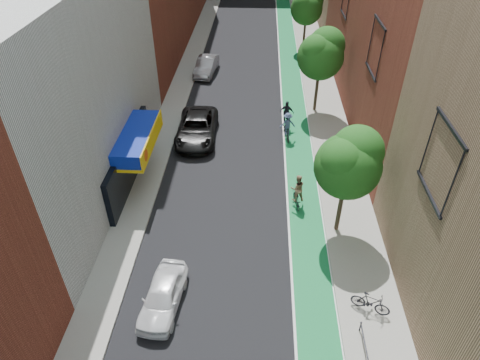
# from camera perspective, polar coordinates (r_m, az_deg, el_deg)

# --- Properties ---
(bike_lane) EXTENTS (2.00, 68.00, 0.01)m
(bike_lane) POSITION_cam_1_polar(r_m,az_deg,el_deg) (37.55, 7.12, 10.60)
(bike_lane) COLOR #14702F
(bike_lane) RESTS_ON ground
(sidewalk_left) EXTENTS (2.00, 68.00, 0.15)m
(sidewalk_left) POSITION_cam_1_polar(r_m,az_deg,el_deg) (38.09, -8.33, 11.01)
(sidewalk_left) COLOR gray
(sidewalk_left) RESTS_ON ground
(sidewalk_right) EXTENTS (3.00, 68.00, 0.15)m
(sidewalk_right) POSITION_cam_1_polar(r_m,az_deg,el_deg) (37.79, 10.97, 10.50)
(sidewalk_right) COLOR gray
(sidewalk_right) RESTS_ON ground
(building_left_white) EXTENTS (8.00, 20.00, 12.00)m
(building_left_white) POSITION_cam_1_polar(r_m,az_deg,el_deg) (26.93, -24.61, 10.48)
(building_left_white) COLOR silver
(building_left_white) RESTS_ON ground
(tree_near) EXTENTS (3.40, 3.36, 6.42)m
(tree_near) POSITION_cam_1_polar(r_m,az_deg,el_deg) (21.73, 14.37, 2.38)
(tree_near) COLOR #332619
(tree_near) RESTS_ON ground
(tree_mid) EXTENTS (3.55, 3.53, 6.74)m
(tree_mid) POSITION_cam_1_polar(r_m,az_deg,el_deg) (33.97, 10.81, 16.32)
(tree_mid) COLOR #332619
(tree_mid) RESTS_ON ground
(tree_far) EXTENTS (3.30, 3.25, 6.21)m
(tree_far) POSITION_cam_1_polar(r_m,az_deg,el_deg) (47.36, 8.95, 21.94)
(tree_far) COLOR #332619
(tree_far) RESTS_ON ground
(parked_car_white) EXTENTS (1.98, 4.12, 1.36)m
(parked_car_white) POSITION_cam_1_polar(r_m,az_deg,el_deg) (20.49, -10.25, -14.92)
(parked_car_white) COLOR white
(parked_car_white) RESTS_ON ground
(parked_car_black) EXTENTS (2.88, 6.05, 1.67)m
(parked_car_black) POSITION_cam_1_polar(r_m,az_deg,el_deg) (31.55, -5.78, 6.91)
(parked_car_black) COLOR black
(parked_car_black) RESTS_ON ground
(parked_car_silver) EXTENTS (2.09, 4.80, 1.53)m
(parked_car_silver) POSITION_cam_1_polar(r_m,az_deg,el_deg) (42.09, -4.52, 14.93)
(parked_car_silver) COLOR gray
(parked_car_silver) RESTS_ON ground
(cyclist_lane_near) EXTENTS (0.95, 1.60, 2.11)m
(cyclist_lane_near) POSITION_cam_1_polar(r_m,az_deg,el_deg) (25.27, 7.61, -1.66)
(cyclist_lane_near) COLOR black
(cyclist_lane_near) RESTS_ON ground
(cyclist_lane_mid) EXTENTS (1.12, 1.77, 2.15)m
(cyclist_lane_mid) POSITION_cam_1_polar(r_m,az_deg,el_deg) (32.95, 6.22, 8.29)
(cyclist_lane_mid) COLOR black
(cyclist_lane_mid) RESTS_ON ground
(cyclist_lane_far) EXTENTS (1.20, 1.68, 2.08)m
(cyclist_lane_far) POSITION_cam_1_polar(r_m,az_deg,el_deg) (31.44, 6.34, 6.99)
(cyclist_lane_far) COLOR black
(cyclist_lane_far) RESTS_ON ground
(parked_bike_mid) EXTENTS (1.83, 1.17, 1.07)m
(parked_bike_mid) POSITION_cam_1_polar(r_m,az_deg,el_deg) (20.78, 17.03, -15.38)
(parked_bike_mid) COLOR black
(parked_bike_mid) RESTS_ON sidewalk_right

